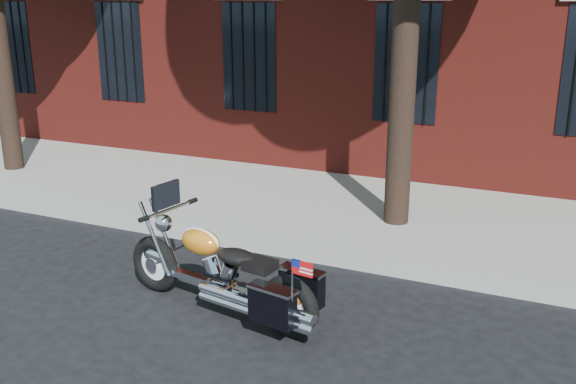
% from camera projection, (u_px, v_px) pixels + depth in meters
% --- Properties ---
extents(ground, '(120.00, 120.00, 0.00)m').
position_uv_depth(ground, '(283.00, 308.00, 7.10)').
color(ground, black).
rests_on(ground, ground).
extents(curb, '(40.00, 0.16, 0.15)m').
position_uv_depth(curb, '(327.00, 257.00, 8.28)').
color(curb, gray).
rests_on(curb, ground).
extents(sidewalk, '(40.00, 3.60, 0.15)m').
position_uv_depth(sidewalk, '(370.00, 214.00, 9.93)').
color(sidewalk, gray).
rests_on(sidewalk, ground).
extents(motorcycle, '(2.59, 1.06, 1.35)m').
position_uv_depth(motorcycle, '(227.00, 277.00, 6.80)').
color(motorcycle, black).
rests_on(motorcycle, ground).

